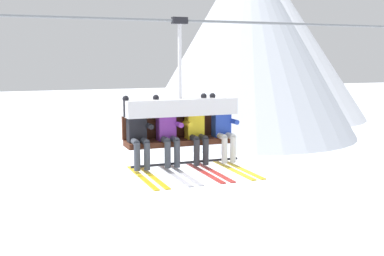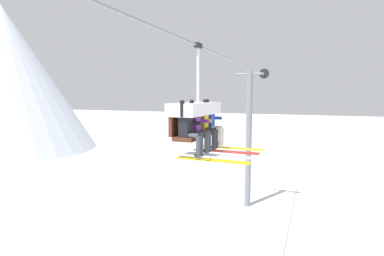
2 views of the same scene
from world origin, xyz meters
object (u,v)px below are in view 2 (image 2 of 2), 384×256
(chairlift_chair, at_px, (195,114))
(skier_black, at_px, (190,129))
(skier_yellow, at_px, (207,124))
(skier_purple, at_px, (199,126))
(lift_tower_far, at_px, (249,136))
(skier_blue, at_px, (213,123))

(chairlift_chair, distance_m, skier_black, 0.90)
(chairlift_chair, xyz_separation_m, skier_yellow, (0.28, -0.21, -0.28))
(skier_purple, bearing_deg, chairlift_chair, 37.48)
(lift_tower_far, height_order, skier_black, lift_tower_far)
(chairlift_chair, bearing_deg, skier_purple, -142.52)
(lift_tower_far, height_order, skier_purple, lift_tower_far)
(chairlift_chair, relative_size, skier_black, 1.53)
(skier_black, distance_m, skier_blue, 1.66)
(skier_blue, bearing_deg, skier_black, 180.00)
(skier_yellow, bearing_deg, lift_tower_far, 5.22)
(lift_tower_far, relative_size, chairlift_chair, 3.11)
(lift_tower_far, bearing_deg, chairlift_chair, -176.09)
(skier_purple, distance_m, skier_blue, 1.10)
(chairlift_chair, distance_m, skier_yellow, 0.45)
(lift_tower_far, bearing_deg, skier_purple, -175.05)
(lift_tower_far, distance_m, skier_blue, 9.73)
(skier_black, height_order, skier_yellow, same)
(chairlift_chair, distance_m, skier_purple, 0.45)
(skier_purple, xyz_separation_m, skier_yellow, (0.56, 0.00, 0.00))
(chairlift_chair, bearing_deg, lift_tower_far, 3.91)
(chairlift_chair, bearing_deg, skier_black, -165.55)
(skier_blue, bearing_deg, skier_yellow, 180.00)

